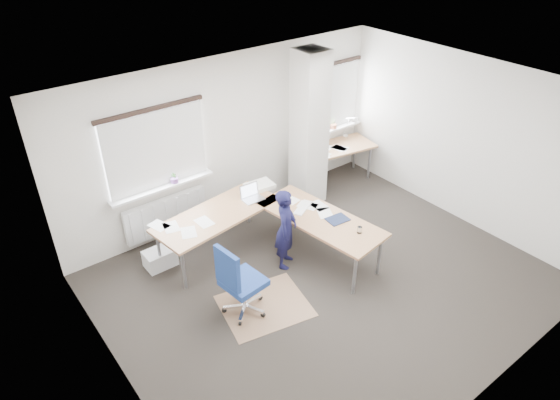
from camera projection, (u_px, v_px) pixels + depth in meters
ground at (326, 282)px, 7.33m from camera, size 6.00×6.00×0.00m
room_shell at (320, 162)px, 6.80m from camera, size 6.04×5.04×2.82m
floor_mat at (265, 306)px, 6.91m from camera, size 1.34×1.20×0.01m
white_crate at (160, 258)px, 7.59m from camera, size 0.46×0.32×0.27m
desk_main at (270, 216)px, 7.57m from camera, size 2.74×2.63×0.96m
desk_side at (338, 148)px, 9.57m from camera, size 1.50×0.93×1.22m
task_chair at (242, 294)px, 6.65m from camera, size 0.62×0.62×1.15m
person at (286, 229)px, 7.36m from camera, size 0.56×0.54×1.30m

